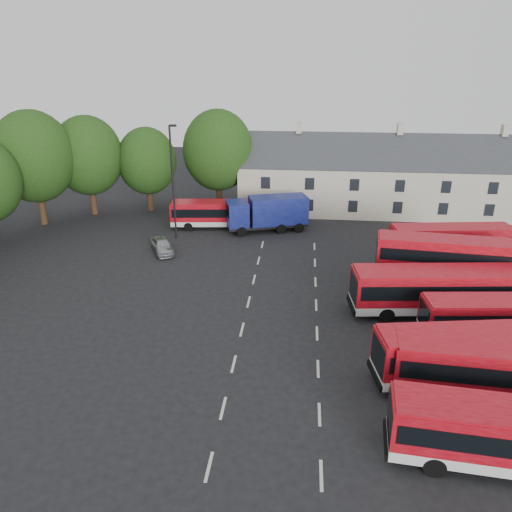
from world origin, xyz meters
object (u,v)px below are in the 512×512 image
object	(u,v)px
bus_dd_south	(448,262)
lamppost	(173,180)
silver_car	(162,246)
box_truck	(268,212)

from	to	relation	value
bus_dd_south	lamppost	world-z (taller)	lamppost
silver_car	lamppost	bearing A→B (deg)	58.69
box_truck	lamppost	size ratio (longest dim) A/B	0.77
bus_dd_south	lamppost	size ratio (longest dim) A/B	0.98
bus_dd_south	silver_car	bearing A→B (deg)	172.31
silver_car	lamppost	world-z (taller)	lamppost
bus_dd_south	silver_car	distance (m)	24.67
bus_dd_south	silver_car	world-z (taller)	bus_dd_south
bus_dd_south	lamppost	distance (m)	25.75
bus_dd_south	lamppost	xyz separation A→B (m)	(-23.56, 9.81, 3.43)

